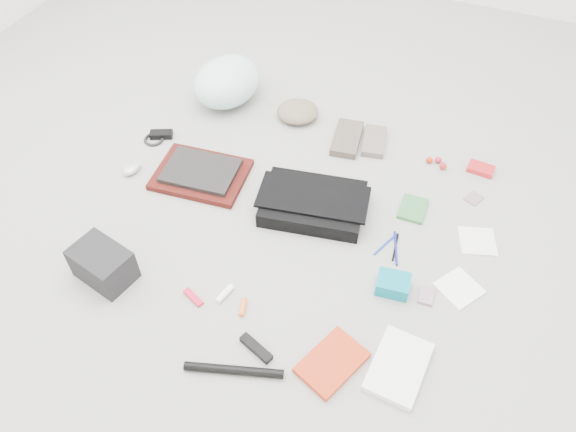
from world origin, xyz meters
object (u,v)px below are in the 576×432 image
at_px(messenger_bag, 313,204).
at_px(bike_helmet, 227,82).
at_px(accordion_wallet, 393,284).
at_px(camera_bag, 103,264).
at_px(book_red, 332,362).
at_px(laptop, 201,171).

bearing_deg(messenger_bag, bike_helmet, 130.88).
relative_size(messenger_bag, accordion_wallet, 3.47).
xyz_separation_m(bike_helmet, accordion_wallet, (1.01, -0.75, -0.08)).
xyz_separation_m(bike_helmet, camera_bag, (0.06, -1.09, -0.04)).
bearing_deg(bike_helmet, book_red, -36.93).
bearing_deg(laptop, camera_bag, -102.74).
bearing_deg(laptop, accordion_wallet, -20.76).
height_order(laptop, camera_bag, camera_bag).
distance_m(book_red, accordion_wallet, 0.37).
xyz_separation_m(messenger_bag, accordion_wallet, (0.39, -0.25, -0.00)).
xyz_separation_m(messenger_bag, camera_bag, (-0.57, -0.58, 0.03)).
relative_size(messenger_bag, book_red, 1.82).
bearing_deg(camera_bag, messenger_bag, 58.82).
xyz_separation_m(book_red, accordion_wallet, (0.10, 0.35, 0.02)).
bearing_deg(accordion_wallet, laptop, 158.04).
bearing_deg(messenger_bag, camera_bag, -144.29).
height_order(messenger_bag, camera_bag, camera_bag).
height_order(messenger_bag, laptop, messenger_bag).
xyz_separation_m(messenger_bag, laptop, (-0.49, -0.01, 0.00)).
xyz_separation_m(laptop, camera_bag, (-0.07, -0.57, 0.03)).
bearing_deg(bike_helmet, laptop, -62.50).
bearing_deg(laptop, messenger_bag, -4.84).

